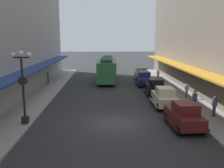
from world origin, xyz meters
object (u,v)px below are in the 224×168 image
(pedestrian_4, at_px, (158,75))
(streetcar, at_px, (107,68))
(parked_car_1, at_px, (155,87))
(pedestrian_0, at_px, (195,100))
(parked_car_4, at_px, (164,97))
(lamp_post_with_clock, at_px, (23,84))
(fire_hydrant, at_px, (192,108))
(pedestrian_1, at_px, (48,77))
(pedestrian_2, at_px, (187,90))
(pedestrian_3, at_px, (214,106))
(parked_car_2, at_px, (142,73))
(parked_car_3, at_px, (184,115))
(parked_car_0, at_px, (144,79))

(pedestrian_4, bearing_deg, streetcar, 174.19)
(parked_car_1, relative_size, pedestrian_0, 2.58)
(parked_car_4, xyz_separation_m, streetcar, (-5.00, 13.59, 0.96))
(lamp_post_with_clock, relative_size, fire_hydrant, 6.29)
(pedestrian_1, height_order, pedestrian_2, pedestrian_2)
(lamp_post_with_clock, bearing_deg, fire_hydrant, 8.91)
(pedestrian_3, bearing_deg, pedestrian_1, 137.79)
(parked_car_2, xyz_separation_m, pedestrian_3, (2.86, -18.23, 0.05))
(pedestrian_0, bearing_deg, pedestrian_3, -64.33)
(pedestrian_0, relative_size, pedestrian_4, 1.02)
(fire_hydrant, bearing_deg, pedestrian_0, 60.48)
(parked_car_3, height_order, lamp_post_with_clock, lamp_post_with_clock)
(parked_car_2, bearing_deg, pedestrian_4, -45.01)
(lamp_post_with_clock, relative_size, pedestrian_0, 3.09)
(parked_car_4, distance_m, streetcar, 14.51)
(lamp_post_with_clock, bearing_deg, parked_car_1, 39.17)
(parked_car_2, height_order, pedestrian_4, parked_car_2)
(parked_car_0, distance_m, parked_car_4, 10.14)
(parked_car_2, xyz_separation_m, lamp_post_with_clock, (-11.30, -19.35, 2.04))
(pedestrian_3, bearing_deg, parked_car_3, -147.13)
(pedestrian_1, bearing_deg, pedestrian_3, -42.21)
(streetcar, distance_m, pedestrian_2, 13.58)
(parked_car_3, relative_size, streetcar, 0.44)
(parked_car_4, bearing_deg, fire_hydrant, -55.67)
(lamp_post_with_clock, xyz_separation_m, pedestrian_4, (13.34, 17.30, -2.00))
(parked_car_2, bearing_deg, pedestrian_1, -164.28)
(parked_car_3, xyz_separation_m, parked_car_4, (-0.08, 5.27, 0.00))
(parked_car_0, height_order, pedestrian_1, parked_car_0)
(streetcar, bearing_deg, pedestrian_1, -163.16)
(parked_car_2, distance_m, pedestrian_3, 18.45)
(lamp_post_with_clock, height_order, pedestrian_4, lamp_post_with_clock)
(parked_car_1, xyz_separation_m, pedestrian_4, (2.13, 8.16, 0.05))
(pedestrian_1, bearing_deg, parked_car_3, -51.69)
(parked_car_2, height_order, streetcar, streetcar)
(parked_car_4, height_order, streetcar, streetcar)
(streetcar, relative_size, pedestrian_2, 5.79)
(parked_car_4, distance_m, pedestrian_0, 2.68)
(parked_car_3, xyz_separation_m, pedestrian_2, (2.85, 7.88, 0.07))
(parked_car_1, relative_size, streetcar, 0.45)
(pedestrian_2, bearing_deg, pedestrian_4, 93.68)
(streetcar, height_order, pedestrian_2, streetcar)
(parked_car_0, relative_size, fire_hydrant, 5.20)
(parked_car_0, relative_size, parked_car_2, 0.99)
(parked_car_2, height_order, parked_car_3, same)
(parked_car_1, bearing_deg, pedestrian_2, -36.78)
(pedestrian_3, bearing_deg, streetcar, 115.53)
(parked_car_4, bearing_deg, pedestrian_3, -47.26)
(parked_car_0, relative_size, pedestrian_3, 2.60)
(parked_car_3, relative_size, pedestrian_1, 2.62)
(pedestrian_0, bearing_deg, pedestrian_2, 80.11)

